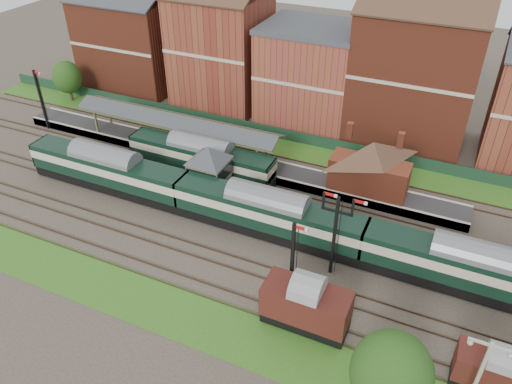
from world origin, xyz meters
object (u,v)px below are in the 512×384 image
at_px(semaphore_bracket, 335,231).
at_px(platform_railcar, 201,157).
at_px(signal_box, 210,171).
at_px(goods_van_a, 306,305).
at_px(dmu_train, 267,213).

bearing_deg(semaphore_bracket, platform_railcar, 153.38).
distance_m(signal_box, semaphore_bracket, 16.16).
relative_size(semaphore_bracket, goods_van_a, 1.24).
bearing_deg(dmu_train, signal_box, 157.59).
xyz_separation_m(semaphore_bracket, goods_van_a, (-0.06, -6.50, -2.37)).
height_order(dmu_train, platform_railcar, dmu_train).
height_order(dmu_train, goods_van_a, dmu_train).
xyz_separation_m(dmu_train, goods_van_a, (7.10, -9.00, -0.22)).
height_order(semaphore_bracket, platform_railcar, semaphore_bracket).
bearing_deg(dmu_train, goods_van_a, -51.74).
bearing_deg(goods_van_a, semaphore_bracket, 89.46).
relative_size(signal_box, goods_van_a, 0.91).
bearing_deg(dmu_train, semaphore_bracket, -19.25).
relative_size(platform_railcar, goods_van_a, 2.60).
distance_m(signal_box, dmu_train, 8.55).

